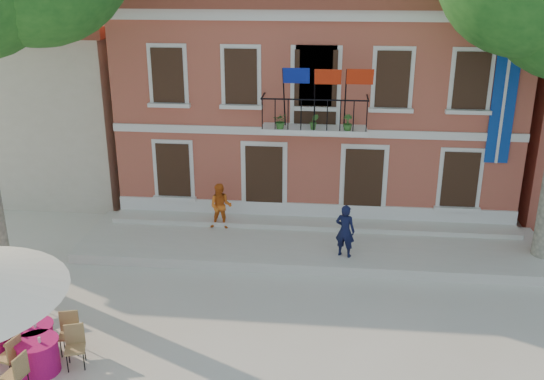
{
  "coord_description": "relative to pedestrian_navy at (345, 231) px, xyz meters",
  "views": [
    {
      "loc": [
        2.57,
        -12.49,
        8.14
      ],
      "look_at": [
        0.92,
        3.5,
        2.23
      ],
      "focal_mm": 40.0,
      "sensor_mm": 36.0,
      "label": 1
    }
  ],
  "objects": [
    {
      "name": "cafe_table_4",
      "position": [
        -6.51,
        -5.67,
        -0.66
      ],
      "size": [
        1.84,
        1.77,
        0.95
      ],
      "color": "#CD1364",
      "rests_on": "ground"
    },
    {
      "name": "terrace",
      "position": [
        -1.02,
        0.93,
        -0.93
      ],
      "size": [
        14.0,
        3.4,
        0.3
      ],
      "primitive_type": "cube",
      "color": "silver",
      "rests_on": "ground"
    },
    {
      "name": "cafe_table_1",
      "position": [
        -6.87,
        -5.12,
        -0.66
      ],
      "size": [
        1.81,
        1.81,
        0.95
      ],
      "color": "#CD1364",
      "rests_on": "ground"
    },
    {
      "name": "main_building",
      "position": [
        -1.02,
        6.52,
        2.7
      ],
      "size": [
        13.5,
        9.59,
        7.5
      ],
      "color": "#AE553E",
      "rests_on": "ground"
    },
    {
      "name": "pedestrian_navy",
      "position": [
        0.0,
        0.0,
        0.0
      ],
      "size": [
        0.67,
        0.55,
        1.57
      ],
      "primitive_type": "imported",
      "rotation": [
        0.0,
        0.0,
        2.8
      ],
      "color": "black",
      "rests_on": "terrace"
    },
    {
      "name": "pedestrian_orange",
      "position": [
        -3.9,
        1.59,
        -0.04
      ],
      "size": [
        0.73,
        0.58,
        1.49
      ],
      "primitive_type": "imported",
      "rotation": [
        0.0,
        0.0,
        0.02
      ],
      "color": "orange",
      "rests_on": "terrace"
    },
    {
      "name": "neighbor_west",
      "position": [
        -12.52,
        7.53,
        2.13
      ],
      "size": [
        9.4,
        9.4,
        6.4
      ],
      "color": "beige",
      "rests_on": "ground"
    },
    {
      "name": "ground",
      "position": [
        -3.02,
        -3.47,
        -1.08
      ],
      "size": [
        90.0,
        90.0,
        0.0
      ],
      "primitive_type": "plane",
      "color": "beige",
      "rests_on": "ground"
    }
  ]
}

